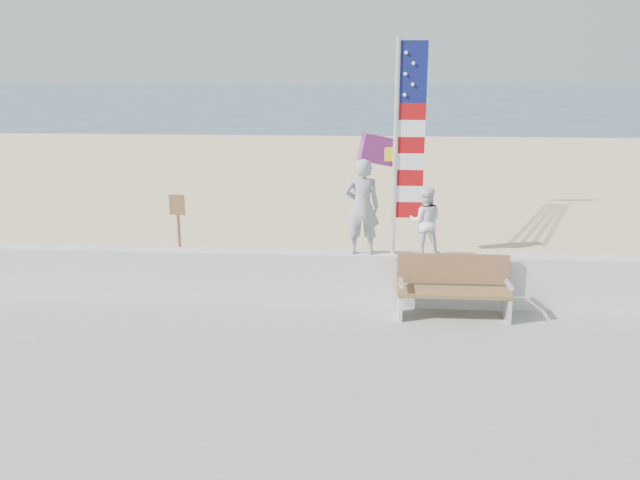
# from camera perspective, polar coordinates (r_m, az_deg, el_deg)

# --- Properties ---
(ground) EXTENTS (220.00, 220.00, 0.00)m
(ground) POSITION_cam_1_polar(r_m,az_deg,el_deg) (9.90, -1.92, -10.27)
(ground) COLOR #314B62
(ground) RESTS_ON ground
(sand) EXTENTS (90.00, 40.00, 0.08)m
(sand) POSITION_cam_1_polar(r_m,az_deg,el_deg) (18.41, 0.97, 1.86)
(sand) COLOR beige
(sand) RESTS_ON ground
(seawall) EXTENTS (30.00, 0.35, 0.90)m
(seawall) POSITION_cam_1_polar(r_m,az_deg,el_deg) (11.52, -0.92, -3.19)
(seawall) COLOR silver
(seawall) RESTS_ON boardwalk
(adult) EXTENTS (0.60, 0.41, 1.59)m
(adult) POSITION_cam_1_polar(r_m,az_deg,el_deg) (11.15, 3.55, 2.81)
(adult) COLOR #949398
(adult) RESTS_ON seawall
(child) EXTENTS (0.56, 0.44, 1.13)m
(child) POSITION_cam_1_polar(r_m,az_deg,el_deg) (11.24, 8.86, 1.56)
(child) COLOR white
(child) RESTS_ON seawall
(bench) EXTENTS (1.80, 0.57, 1.00)m
(bench) POSITION_cam_1_polar(r_m,az_deg,el_deg) (11.12, 11.16, -3.84)
(bench) COLOR brown
(bench) RESTS_ON boardwalk
(flag) EXTENTS (0.50, 0.08, 3.50)m
(flag) POSITION_cam_1_polar(r_m,az_deg,el_deg) (10.98, 7.07, 8.45)
(flag) COLOR white
(flag) RESTS_ON seawall
(parafoil_kite) EXTENTS (1.15, 0.58, 0.76)m
(parafoil_kite) POSITION_cam_1_polar(r_m,az_deg,el_deg) (14.16, 5.54, 7.44)
(parafoil_kite) COLOR red
(parafoil_kite) RESTS_ON ground
(sign) EXTENTS (0.32, 0.07, 1.46)m
(sign) POSITION_cam_1_polar(r_m,az_deg,el_deg) (14.31, -11.86, 1.42)
(sign) COLOR #8C6343
(sign) RESTS_ON sand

